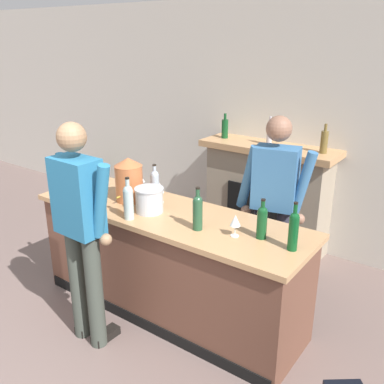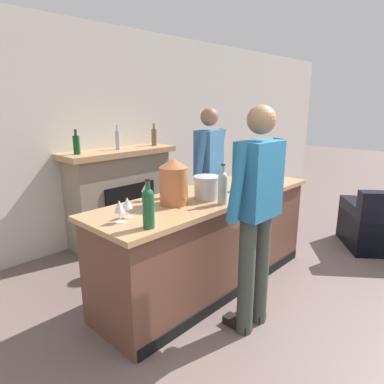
{
  "view_description": "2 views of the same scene",
  "coord_description": "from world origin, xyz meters",
  "px_view_note": "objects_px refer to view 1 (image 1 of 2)",
  "views": [
    {
      "loc": [
        2.11,
        -0.63,
        2.34
      ],
      "look_at": [
        -0.02,
        2.31,
        1.01
      ],
      "focal_mm": 40.0,
      "sensor_mm": 36.0,
      "label": 1
    },
    {
      "loc": [
        -2.4,
        -0.12,
        1.8
      ],
      "look_at": [
        -0.09,
        2.07,
        0.97
      ],
      "focal_mm": 32.0,
      "sensor_mm": 36.0,
      "label": 2
    }
  ],
  "objects_px": {
    "wine_bottle_cabernet_heavy": "(128,201)",
    "wine_glass_mid_counter": "(141,179)",
    "potted_plant_corner": "(89,182)",
    "ice_bucket_steel": "(149,200)",
    "person_customer": "(81,228)",
    "wine_glass_near_bucket": "(235,221)",
    "wine_bottle_rose_blush": "(64,181)",
    "wine_bottle_riesling_slim": "(262,221)",
    "wine_bottle_port_short": "(294,229)",
    "wine_glass_front_left": "(91,178)",
    "person_bartender": "(273,207)",
    "fireplace_stone": "(267,196)",
    "wine_bottle_burgundy_dark": "(198,211)",
    "wine_glass_by_dispenser": "(160,188)",
    "wine_glass_front_right": "(80,177)",
    "copper_dispenser": "(129,179)",
    "wine_bottle_chardonnay_pale": "(155,183)"
  },
  "relations": [
    {
      "from": "wine_bottle_cabernet_heavy",
      "to": "wine_glass_front_left",
      "type": "distance_m",
      "value": 0.84
    },
    {
      "from": "copper_dispenser",
      "to": "potted_plant_corner",
      "type": "bearing_deg",
      "value": 147.97
    },
    {
      "from": "wine_glass_mid_counter",
      "to": "wine_glass_front_left",
      "type": "relative_size",
      "value": 0.95
    },
    {
      "from": "wine_bottle_riesling_slim",
      "to": "wine_glass_front_left",
      "type": "height_order",
      "value": "wine_bottle_riesling_slim"
    },
    {
      "from": "wine_bottle_burgundy_dark",
      "to": "wine_bottle_cabernet_heavy",
      "type": "bearing_deg",
      "value": -164.19
    },
    {
      "from": "ice_bucket_steel",
      "to": "wine_bottle_rose_blush",
      "type": "xyz_separation_m",
      "value": [
        -0.85,
        -0.2,
        0.05
      ]
    },
    {
      "from": "wine_bottle_rose_blush",
      "to": "wine_glass_mid_counter",
      "type": "xyz_separation_m",
      "value": [
        0.42,
        0.55,
        -0.05
      ]
    },
    {
      "from": "fireplace_stone",
      "to": "wine_bottle_port_short",
      "type": "relative_size",
      "value": 4.37
    },
    {
      "from": "fireplace_stone",
      "to": "ice_bucket_steel",
      "type": "relative_size",
      "value": 6.31
    },
    {
      "from": "person_customer",
      "to": "person_bartender",
      "type": "height_order",
      "value": "person_customer"
    },
    {
      "from": "potted_plant_corner",
      "to": "wine_glass_mid_counter",
      "type": "xyz_separation_m",
      "value": [
        2.04,
        -1.08,
        0.73
      ]
    },
    {
      "from": "wine_bottle_rose_blush",
      "to": "wine_glass_near_bucket",
      "type": "bearing_deg",
      "value": 7.22
    },
    {
      "from": "fireplace_stone",
      "to": "wine_glass_mid_counter",
      "type": "relative_size",
      "value": 9.9
    },
    {
      "from": "potted_plant_corner",
      "to": "person_customer",
      "type": "relative_size",
      "value": 0.42
    },
    {
      "from": "ice_bucket_steel",
      "to": "wine_bottle_cabernet_heavy",
      "type": "bearing_deg",
      "value": -100.03
    },
    {
      "from": "ice_bucket_steel",
      "to": "wine_bottle_chardonnay_pale",
      "type": "relative_size",
      "value": 0.78
    },
    {
      "from": "person_customer",
      "to": "wine_glass_near_bucket",
      "type": "xyz_separation_m",
      "value": [
        0.95,
        0.63,
        0.08
      ]
    },
    {
      "from": "wine_glass_front_left",
      "to": "copper_dispenser",
      "type": "bearing_deg",
      "value": 1.04
    },
    {
      "from": "wine_bottle_rose_blush",
      "to": "wine_glass_near_bucket",
      "type": "relative_size",
      "value": 2.08
    },
    {
      "from": "fireplace_stone",
      "to": "wine_glass_by_dispenser",
      "type": "height_order",
      "value": "fireplace_stone"
    },
    {
      "from": "person_customer",
      "to": "wine_bottle_chardonnay_pale",
      "type": "relative_size",
      "value": 5.72
    },
    {
      "from": "wine_glass_front_right",
      "to": "ice_bucket_steel",
      "type": "bearing_deg",
      "value": -2.72
    },
    {
      "from": "wine_bottle_cabernet_heavy",
      "to": "wine_bottle_rose_blush",
      "type": "height_order",
      "value": "same"
    },
    {
      "from": "person_bartender",
      "to": "wine_bottle_chardonnay_pale",
      "type": "distance_m",
      "value": 1.07
    },
    {
      "from": "wine_bottle_riesling_slim",
      "to": "wine_bottle_rose_blush",
      "type": "relative_size",
      "value": 0.87
    },
    {
      "from": "person_bartender",
      "to": "wine_bottle_rose_blush",
      "type": "distance_m",
      "value": 1.87
    },
    {
      "from": "wine_bottle_riesling_slim",
      "to": "wine_bottle_cabernet_heavy",
      "type": "relative_size",
      "value": 0.87
    },
    {
      "from": "ice_bucket_steel",
      "to": "wine_bottle_cabernet_heavy",
      "type": "xyz_separation_m",
      "value": [
        -0.04,
        -0.21,
        0.05
      ]
    },
    {
      "from": "ice_bucket_steel",
      "to": "wine_bottle_riesling_slim",
      "type": "relative_size",
      "value": 0.8
    },
    {
      "from": "wine_glass_mid_counter",
      "to": "wine_glass_front_right",
      "type": "xyz_separation_m",
      "value": [
        -0.5,
        -0.31,
        0.01
      ]
    },
    {
      "from": "potted_plant_corner",
      "to": "wine_glass_front_right",
      "type": "height_order",
      "value": "wine_glass_front_right"
    },
    {
      "from": "person_bartender",
      "to": "wine_glass_by_dispenser",
      "type": "relative_size",
      "value": 9.39
    },
    {
      "from": "wine_bottle_riesling_slim",
      "to": "wine_glass_front_left",
      "type": "relative_size",
      "value": 1.86
    },
    {
      "from": "fireplace_stone",
      "to": "wine_glass_near_bucket",
      "type": "bearing_deg",
      "value": -71.44
    },
    {
      "from": "wine_bottle_riesling_slim",
      "to": "wine_bottle_rose_blush",
      "type": "bearing_deg",
      "value": -170.77
    },
    {
      "from": "copper_dispenser",
      "to": "wine_glass_by_dispenser",
      "type": "distance_m",
      "value": 0.29
    },
    {
      "from": "ice_bucket_steel",
      "to": "wine_glass_by_dispenser",
      "type": "distance_m",
      "value": 0.23
    },
    {
      "from": "wine_glass_mid_counter",
      "to": "wine_bottle_chardonnay_pale",
      "type": "bearing_deg",
      "value": -16.81
    },
    {
      "from": "wine_glass_near_bucket",
      "to": "wine_glass_by_dispenser",
      "type": "height_order",
      "value": "wine_glass_by_dispenser"
    },
    {
      "from": "wine_bottle_riesling_slim",
      "to": "wine_bottle_port_short",
      "type": "relative_size",
      "value": 0.86
    },
    {
      "from": "potted_plant_corner",
      "to": "ice_bucket_steel",
      "type": "relative_size",
      "value": 3.13
    },
    {
      "from": "potted_plant_corner",
      "to": "person_customer",
      "type": "height_order",
      "value": "person_customer"
    },
    {
      "from": "wine_glass_front_right",
      "to": "wine_bottle_burgundy_dark",
      "type": "bearing_deg",
      "value": -3.67
    },
    {
      "from": "wine_glass_mid_counter",
      "to": "wine_glass_by_dispenser",
      "type": "bearing_deg",
      "value": -21.87
    },
    {
      "from": "copper_dispenser",
      "to": "wine_bottle_cabernet_heavy",
      "type": "bearing_deg",
      "value": -47.05
    },
    {
      "from": "wine_glass_near_bucket",
      "to": "wine_glass_front_left",
      "type": "bearing_deg",
      "value": 177.42
    },
    {
      "from": "wine_glass_by_dispenser",
      "to": "wine_bottle_chardonnay_pale",
      "type": "bearing_deg",
      "value": 148.72
    },
    {
      "from": "wine_bottle_cabernet_heavy",
      "to": "wine_glass_mid_counter",
      "type": "relative_size",
      "value": 2.26
    },
    {
      "from": "wine_glass_front_right",
      "to": "potted_plant_corner",
      "type": "bearing_deg",
      "value": 137.88
    },
    {
      "from": "potted_plant_corner",
      "to": "wine_bottle_cabernet_heavy",
      "type": "distance_m",
      "value": 3.03
    }
  ]
}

